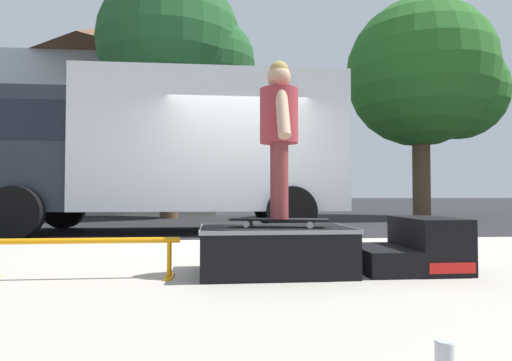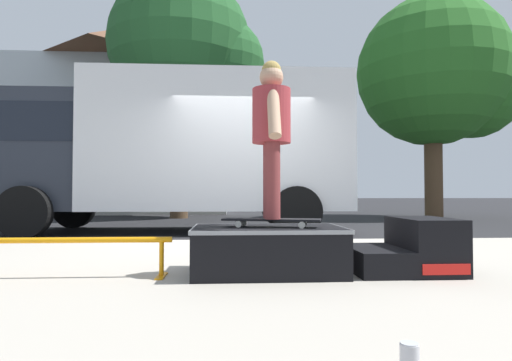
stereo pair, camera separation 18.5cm
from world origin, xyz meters
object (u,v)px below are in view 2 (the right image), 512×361
object	(u,v)px
skate_box	(268,248)
skateboard	(272,220)
box_truck	(171,147)
street_tree_main	(188,50)
soda_can_b	(410,361)
street_tree_neighbour	(441,76)
grind_rail	(74,247)
skater_kid	(271,125)
kicker_ramp	(409,249)

from	to	relation	value
skate_box	skateboard	distance (m)	0.24
skateboard	box_truck	bearing A→B (deg)	105.95
skate_box	skateboard	world-z (taller)	skateboard
skate_box	street_tree_main	distance (m)	11.46
soda_can_b	street_tree_neighbour	distance (m)	14.15
box_truck	street_tree_neighbour	size ratio (longest dim) A/B	0.97
grind_rail	street_tree_main	world-z (taller)	street_tree_main
skater_kid	soda_can_b	xyz separation A→B (m)	(0.29, -1.97, -1.13)
grind_rail	skater_kid	xyz separation A→B (m)	(1.52, 0.05, 0.96)
skate_box	soda_can_b	world-z (taller)	skate_box
skateboard	street_tree_main	size ratio (longest dim) A/B	0.10
kicker_ramp	skate_box	bearing A→B (deg)	179.98
skater_kid	soda_can_b	bearing A→B (deg)	-81.65
skater_kid	street_tree_main	distance (m)	11.11
grind_rail	soda_can_b	bearing A→B (deg)	-46.62
skate_box	street_tree_main	size ratio (longest dim) A/B	0.16
grind_rail	skater_kid	size ratio (longest dim) A/B	1.17
skate_box	street_tree_main	world-z (taller)	street_tree_main
street_tree_main	street_tree_neighbour	xyz separation A→B (m)	(8.15, -0.24, -0.78)
grind_rail	box_truck	distance (m)	5.54
grind_rail	skateboard	bearing A→B (deg)	1.78
box_truck	skater_kid	bearing A→B (deg)	-74.05
soda_can_b	box_truck	xyz separation A→B (m)	(-1.81, 7.29, 1.52)
box_truck	street_tree_main	xyz separation A→B (m)	(-0.15, 4.89, 3.64)
skate_box	grind_rail	bearing A→B (deg)	-176.25
kicker_ramp	skateboard	size ratio (longest dim) A/B	1.03
street_tree_neighbour	skater_kid	bearing A→B (deg)	-122.95
skate_box	kicker_ramp	distance (m)	1.17
skateboard	skater_kid	xyz separation A→B (m)	(0.00, -0.00, 0.76)
skate_box	soda_can_b	size ratio (longest dim) A/B	9.56
street_tree_main	box_truck	bearing A→B (deg)	-88.19
kicker_ramp	skateboard	world-z (taller)	skateboard
grind_rail	soda_can_b	distance (m)	2.64
street_tree_main	street_tree_neighbour	size ratio (longest dim) A/B	1.09
grind_rail	soda_can_b	world-z (taller)	grind_rail
skate_box	street_tree_neighbour	world-z (taller)	street_tree_neighbour
skateboard	box_truck	size ratio (longest dim) A/B	0.12
skateboard	skate_box	bearing A→B (deg)	117.55
skater_kid	street_tree_neighbour	world-z (taller)	street_tree_neighbour
box_truck	kicker_ramp	bearing A→B (deg)	-63.17
skate_box	skateboard	size ratio (longest dim) A/B	1.50
skateboard	street_tree_main	distance (m)	11.41
kicker_ramp	street_tree_neighbour	size ratio (longest dim) A/B	0.12
skateboard	street_tree_main	xyz separation A→B (m)	(-1.68, 10.22, 4.79)
skater_kid	box_truck	distance (m)	5.56
skater_kid	street_tree_neighbour	xyz separation A→B (m)	(6.47, 9.98, 3.26)
skate_box	box_truck	world-z (taller)	box_truck
grind_rail	skateboard	distance (m)	1.54
soda_can_b	box_truck	distance (m)	7.67
soda_can_b	street_tree_main	xyz separation A→B (m)	(-1.97, 12.19, 5.16)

